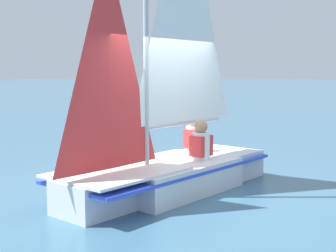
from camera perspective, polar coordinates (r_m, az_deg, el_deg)
The scene contains 5 objects.
ground_plane at distance 7.84m, azimuth -0.00°, elevation -7.92°, with size 260.00×260.00×0.00m, color #38607A.
sailboat_main at distance 7.72m, azimuth 0.13°, elevation -2.82°, with size 4.32×1.76×5.29m.
sailor_helm at distance 7.94m, azimuth 4.04°, elevation -3.18°, with size 0.36×0.32×1.16m.
sailor_crew at distance 8.82m, azimuth 3.18°, elevation -2.13°, with size 0.36×0.32×1.16m.
buoy_marker at distance 14.55m, azimuth -5.28°, elevation -0.60°, with size 0.45×0.45×0.92m.
Camera 1 is at (5.45, 5.29, 1.95)m, focal length 50.00 mm.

